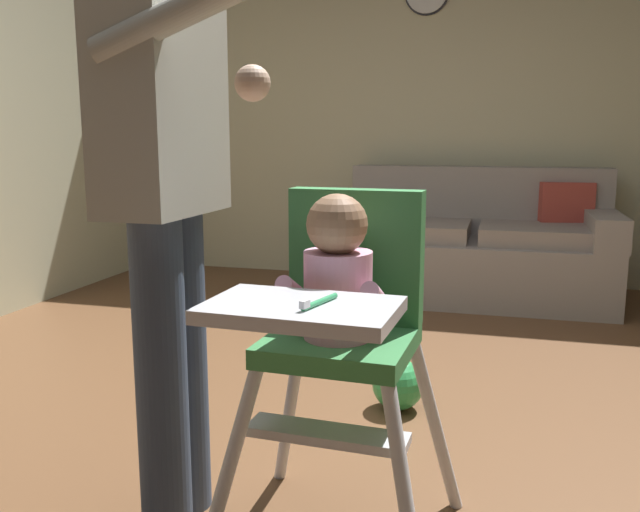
{
  "coord_description": "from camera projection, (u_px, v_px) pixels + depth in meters",
  "views": [
    {
      "loc": [
        0.71,
        -2.22,
        1.08
      ],
      "look_at": [
        0.27,
        -0.62,
        0.78
      ],
      "focal_mm": 37.59,
      "sensor_mm": 36.0,
      "label": 1
    }
  ],
  "objects": [
    {
      "name": "toy_ball",
      "position": [
        398.0,
        384.0,
        2.66
      ],
      "size": [
        0.21,
        0.21,
        0.21
      ],
      "primitive_type": "sphere",
      "color": "green",
      "rests_on": "ground"
    },
    {
      "name": "wall_far",
      "position": [
        409.0,
        94.0,
        4.93
      ],
      "size": [
        5.16,
        0.06,
        2.75
      ],
      "primitive_type": "cube",
      "color": "beige",
      "rests_on": "ground"
    },
    {
      "name": "high_chair",
      "position": [
        340.0,
        306.0,
        1.68
      ],
      "size": [
        0.63,
        0.75,
        0.95
      ],
      "rotation": [
        0.0,
        0.0,
        -1.62
      ],
      "color": "silver",
      "rests_on": "ground"
    },
    {
      "name": "couch",
      "position": [
        476.0,
        248.0,
        4.48
      ],
      "size": [
        1.77,
        0.86,
        0.86
      ],
      "rotation": [
        0.0,
        0.0,
        -1.57
      ],
      "color": "gray",
      "rests_on": "ground"
    },
    {
      "name": "adult_standing",
      "position": [
        167.0,
        185.0,
        1.76
      ],
      "size": [
        0.51,
        0.5,
        1.68
      ],
      "rotation": [
        0.0,
        0.0,
        -0.02
      ],
      "color": "#3A4861",
      "rests_on": "ground"
    },
    {
      "name": "ground",
      "position": [
        294.0,
        443.0,
        2.49
      ],
      "size": [
        5.96,
        7.22,
        0.1
      ],
      "primitive_type": "cube",
      "color": "brown"
    }
  ]
}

